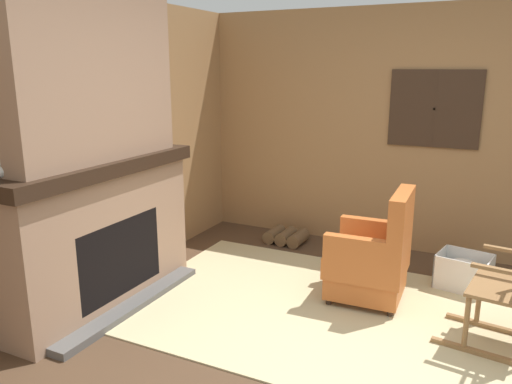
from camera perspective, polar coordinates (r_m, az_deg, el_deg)
name	(u,v)px	position (r m, az deg, el deg)	size (l,w,h in m)	color
ground_plane	(358,368)	(3.50, 11.55, -19.07)	(14.00, 14.00, 0.00)	#4C3523
wood_panel_wall_left	(68,151)	(4.25, -20.69, 4.41)	(0.06, 5.35, 2.50)	#9E7247
wood_panel_wall_back	(426,133)	(5.35, 18.88, 6.44)	(5.35, 0.09, 2.50)	#9E7247
fireplace_hearth	(100,234)	(4.21, -17.40, -4.57)	(0.66, 1.87, 1.20)	#9E7A60
chimney_breast	(86,75)	(4.02, -18.85, 12.55)	(0.40, 1.56, 1.28)	#9E7A60
area_rug	(321,309)	(4.15, 7.43, -13.16)	(3.08, 2.13, 0.01)	#C6B789
armchair	(373,260)	(4.26, 13.19, -7.55)	(0.64, 0.64, 0.95)	#C6662D
rocking_chair	(511,293)	(3.85, 27.13, -10.26)	(0.86, 0.57, 1.21)	olive
firewood_stack	(286,236)	(5.58, 3.46, -5.08)	(0.44, 0.34, 0.14)	brown
laundry_basket	(464,272)	(4.79, 22.64, -8.40)	(0.49, 0.43, 0.31)	white
storage_case	(126,143)	(4.42, -14.63, 5.40)	(0.16, 0.27, 0.13)	black
decorative_plate_on_mantel	(77,143)	(4.04, -19.77, 5.30)	(0.07, 0.28, 0.28)	red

